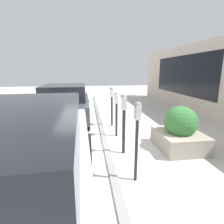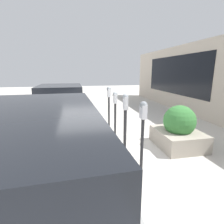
# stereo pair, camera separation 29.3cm
# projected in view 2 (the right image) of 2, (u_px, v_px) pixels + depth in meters

# --- Properties ---
(ground_plane) EXTENTS (40.00, 40.00, 0.00)m
(ground_plane) POSITION_uv_depth(u_px,v_px,m) (108.00, 144.00, 4.94)
(ground_plane) COLOR beige
(curb_strip) EXTENTS (19.00, 0.16, 0.04)m
(curb_strip) POSITION_uv_depth(u_px,v_px,m) (105.00, 144.00, 4.92)
(curb_strip) COLOR gray
(curb_strip) RESTS_ON ground_plane
(parking_meter_nearest) EXTENTS (0.16, 0.13, 1.52)m
(parking_meter_nearest) POSITION_uv_depth(u_px,v_px,m) (143.00, 127.00, 3.13)
(parking_meter_nearest) COLOR #232326
(parking_meter_nearest) RESTS_ON ground_plane
(parking_meter_second) EXTENTS (0.17, 0.14, 1.51)m
(parking_meter_second) POSITION_uv_depth(u_px,v_px,m) (125.00, 115.00, 4.24)
(parking_meter_second) COLOR #232326
(parking_meter_second) RESTS_ON ground_plane
(parking_meter_middle) EXTENTS (0.17, 0.15, 1.42)m
(parking_meter_middle) POSITION_uv_depth(u_px,v_px,m) (115.00, 106.00, 5.36)
(parking_meter_middle) COLOR #232326
(parking_meter_middle) RESTS_ON ground_plane
(parking_meter_fourth) EXTENTS (0.19, 0.16, 1.47)m
(parking_meter_fourth) POSITION_uv_depth(u_px,v_px,m) (109.00, 98.00, 6.42)
(parking_meter_fourth) COLOR #232326
(parking_meter_fourth) RESTS_ON ground_plane
(planter_box) EXTENTS (1.29, 1.11, 1.15)m
(planter_box) POSITION_uv_depth(u_px,v_px,m) (179.00, 130.00, 4.72)
(planter_box) COLOR #A39989
(planter_box) RESTS_ON ground_plane
(parked_car_front) EXTENTS (4.69, 1.99, 1.67)m
(parked_car_front) POSITION_uv_depth(u_px,v_px,m) (23.00, 179.00, 1.91)
(parked_car_front) COLOR silver
(parked_car_front) RESTS_ON ground_plane
(parked_car_middle) EXTENTS (3.98, 1.88, 1.50)m
(parked_car_middle) POSITION_uv_depth(u_px,v_px,m) (61.00, 103.00, 6.90)
(parked_car_middle) COLOR #383D47
(parked_car_middle) RESTS_ON ground_plane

